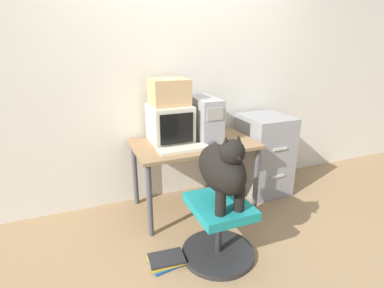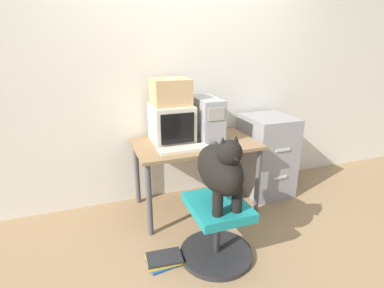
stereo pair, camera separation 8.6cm
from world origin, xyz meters
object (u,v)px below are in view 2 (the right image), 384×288
(keyboard, at_px, (184,149))
(cardboard_box, at_px, (171,92))
(office_chair, at_px, (217,230))
(book_stack_floor, at_px, (165,260))
(filing_cabinet, at_px, (267,155))
(pc_tower, at_px, (206,118))
(dog, at_px, (221,169))
(crt_monitor, at_px, (172,123))

(keyboard, xyz_separation_m, cardboard_box, (-0.03, 0.29, 0.46))
(office_chair, bearing_deg, cardboard_box, 96.43)
(office_chair, height_order, book_stack_floor, office_chair)
(filing_cabinet, bearing_deg, book_stack_floor, -150.96)
(book_stack_floor, bearing_deg, keyboard, 57.06)
(filing_cabinet, distance_m, cardboard_box, 1.30)
(pc_tower, height_order, cardboard_box, cardboard_box)
(pc_tower, height_order, book_stack_floor, pc_tower)
(cardboard_box, bearing_deg, pc_tower, -4.82)
(pc_tower, bearing_deg, dog, -105.97)
(keyboard, relative_size, book_stack_floor, 1.62)
(dog, xyz_separation_m, cardboard_box, (-0.10, 0.90, 0.41))
(crt_monitor, relative_size, book_stack_floor, 1.40)
(dog, xyz_separation_m, book_stack_floor, (-0.41, 0.08, -0.74))
(keyboard, distance_m, filing_cabinet, 1.09)
(pc_tower, bearing_deg, keyboard, -140.74)
(dog, relative_size, book_stack_floor, 1.98)
(cardboard_box, bearing_deg, book_stack_floor, -110.95)
(dog, bearing_deg, cardboard_box, 96.22)
(office_chair, relative_size, filing_cabinet, 0.66)
(office_chair, bearing_deg, dog, -90.00)
(keyboard, height_order, book_stack_floor, keyboard)
(dog, xyz_separation_m, filing_cabinet, (0.96, 0.85, -0.33))
(pc_tower, height_order, keyboard, pc_tower)
(pc_tower, distance_m, filing_cabinet, 0.86)
(keyboard, distance_m, dog, 0.62)
(crt_monitor, bearing_deg, pc_tower, -4.18)
(crt_monitor, height_order, filing_cabinet, crt_monitor)
(office_chair, distance_m, dog, 0.53)
(crt_monitor, bearing_deg, filing_cabinet, -2.82)
(office_chair, xyz_separation_m, dog, (0.00, -0.03, 0.53))
(office_chair, xyz_separation_m, cardboard_box, (-0.10, 0.87, 0.94))
(filing_cabinet, xyz_separation_m, cardboard_box, (-1.06, 0.06, 0.74))
(dog, relative_size, cardboard_box, 1.66)
(cardboard_box, height_order, book_stack_floor, cardboard_box)
(office_chair, height_order, dog, dog)
(keyboard, height_order, cardboard_box, cardboard_box)
(pc_tower, relative_size, office_chair, 0.81)
(cardboard_box, xyz_separation_m, book_stack_floor, (-0.31, -0.82, -1.15))
(keyboard, xyz_separation_m, filing_cabinet, (1.03, 0.23, -0.28))
(book_stack_floor, bearing_deg, filing_cabinet, 29.04)
(pc_tower, distance_m, dog, 0.92)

